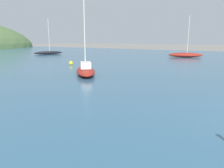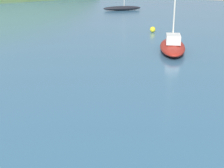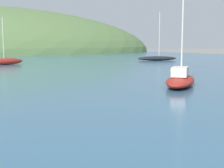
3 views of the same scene
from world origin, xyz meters
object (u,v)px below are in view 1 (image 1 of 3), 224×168
boat_green_fishing (86,70)px  mooring_buoy (71,63)px  boat_white_sailboat (48,53)px  boat_nearest_quay (185,55)px

boat_green_fishing → mooring_buoy: boat_green_fishing is taller
boat_green_fishing → boat_white_sailboat: bearing=55.9°
mooring_buoy → boat_green_fishing: bearing=-126.6°
boat_nearest_quay → mooring_buoy: boat_nearest_quay is taller
boat_white_sailboat → boat_green_fishing: (-12.10, -17.87, 0.03)m
boat_nearest_quay → boat_green_fishing: boat_nearest_quay is taller
boat_nearest_quay → boat_white_sailboat: size_ratio=0.97×
boat_green_fishing → mooring_buoy: size_ratio=13.41×
boat_nearest_quay → boat_green_fishing: bearing=175.4°
boat_nearest_quay → boat_green_fishing: size_ratio=1.08×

